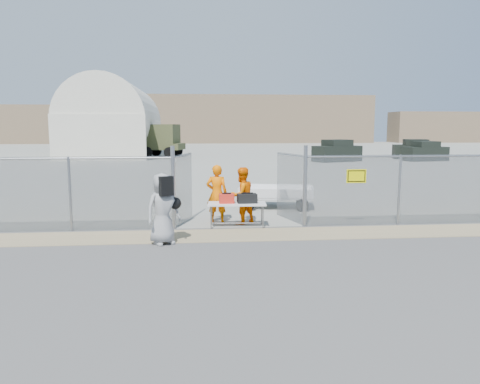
{
  "coord_description": "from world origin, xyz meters",
  "views": [
    {
      "loc": [
        -1.3,
        -11.94,
        3.05
      ],
      "look_at": [
        0.0,
        2.0,
        1.1
      ],
      "focal_mm": 35.0,
      "sensor_mm": 36.0,
      "label": 1
    }
  ],
  "objects": [
    {
      "name": "military_truck",
      "position": [
        -6.1,
        37.17,
        1.66
      ],
      "size": [
        7.38,
        4.32,
        3.31
      ],
      "primitive_type": null,
      "rotation": [
        0.0,
        0.0,
        -0.27
      ],
      "color": "#464B29",
      "rests_on": "ground"
    },
    {
      "name": "security_worker_right",
      "position": [
        0.11,
        2.58,
        0.9
      ],
      "size": [
        1.11,
        1.05,
        1.8
      ],
      "primitive_type": "imported",
      "rotation": [
        0.0,
        0.0,
        3.71
      ],
      "color": "#FF6F00",
      "rests_on": "ground"
    },
    {
      "name": "dirt_strip",
      "position": [
        0.0,
        1.0,
        0.01
      ],
      "size": [
        44.0,
        1.6,
        0.01
      ],
      "primitive_type": "cube",
      "color": "#9B8861",
      "rests_on": "ground"
    },
    {
      "name": "parked_vehicle_far",
      "position": [
        19.29,
        28.61,
        0.87
      ],
      "size": [
        4.07,
        2.36,
        1.73
      ],
      "primitive_type": null,
      "rotation": [
        0.0,
        0.0,
        0.17
      ],
      "color": "black",
      "rests_on": "ground"
    },
    {
      "name": "folding_table",
      "position": [
        -0.09,
        2.11,
        0.37
      ],
      "size": [
        1.81,
        0.85,
        0.75
      ],
      "primitive_type": null,
      "rotation": [
        0.0,
        0.0,
        -0.07
      ],
      "color": "white",
      "rests_on": "ground"
    },
    {
      "name": "ground",
      "position": [
        0.0,
        0.0,
        0.0
      ],
      "size": [
        160.0,
        160.0,
        0.0
      ],
      "primitive_type": "plane",
      "color": "#464545"
    },
    {
      "name": "orange_bag",
      "position": [
        -0.4,
        2.1,
        0.89
      ],
      "size": [
        0.45,
        0.31,
        0.28
      ],
      "primitive_type": "cube",
      "rotation": [
        0.0,
        0.0,
        0.01
      ],
      "color": "red",
      "rests_on": "folding_table"
    },
    {
      "name": "parked_vehicle_mid",
      "position": [
        19.67,
        31.32,
        0.92
      ],
      "size": [
        4.38,
        2.8,
        1.83
      ],
      "primitive_type": null,
      "rotation": [
        0.0,
        0.0,
        -0.26
      ],
      "color": "black",
      "rests_on": "ground"
    },
    {
      "name": "chain_link_fence",
      "position": [
        0.0,
        2.0,
        1.1
      ],
      "size": [
        40.0,
        0.2,
        2.2
      ],
      "primitive_type": null,
      "color": "gray",
      "rests_on": "ground"
    },
    {
      "name": "quonset_hangar",
      "position": [
        -10.0,
        40.0,
        4.0
      ],
      "size": [
        9.0,
        18.0,
        8.0
      ],
      "primitive_type": null,
      "color": "beige",
      "rests_on": "ground"
    },
    {
      "name": "utility_trailer",
      "position": [
        1.7,
        5.38,
        0.43
      ],
      "size": [
        3.9,
        2.56,
        0.87
      ],
      "primitive_type": null,
      "rotation": [
        0.0,
        0.0,
        -0.21
      ],
      "color": "white",
      "rests_on": "ground"
    },
    {
      "name": "security_worker_left",
      "position": [
        -0.66,
        2.88,
        0.93
      ],
      "size": [
        0.74,
        0.55,
        1.86
      ],
      "primitive_type": "imported",
      "rotation": [
        0.0,
        0.0,
        2.99
      ],
      "color": "#FF6F00",
      "rests_on": "ground"
    },
    {
      "name": "black_duffel",
      "position": [
        0.22,
        2.07,
        0.89
      ],
      "size": [
        0.61,
        0.38,
        0.28
      ],
      "primitive_type": "cube",
      "rotation": [
        0.0,
        0.0,
        0.06
      ],
      "color": "black",
      "rests_on": "folding_table"
    },
    {
      "name": "visitor",
      "position": [
        -2.19,
        0.2,
        0.93
      ],
      "size": [
        1.09,
        0.97,
        1.87
      ],
      "primitive_type": "imported",
      "rotation": [
        0.0,
        0.0,
        0.51
      ],
      "color": "gray",
      "rests_on": "ground"
    },
    {
      "name": "tarmac_inside",
      "position": [
        0.0,
        42.0,
        0.01
      ],
      "size": [
        160.0,
        80.0,
        0.01
      ],
      "primitive_type": "cube",
      "color": "gray",
      "rests_on": "ground"
    },
    {
      "name": "distant_hills",
      "position": [
        5.0,
        78.0,
        4.5
      ],
      "size": [
        140.0,
        6.0,
        9.0
      ],
      "primitive_type": null,
      "color": "#7F684F",
      "rests_on": "ground"
    },
    {
      "name": "parked_vehicle_near",
      "position": [
        11.11,
        28.54,
        0.95
      ],
      "size": [
        4.58,
        3.28,
        1.89
      ],
      "primitive_type": null,
      "rotation": [
        0.0,
        0.0,
        0.37
      ],
      "color": "black",
      "rests_on": "ground"
    }
  ]
}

